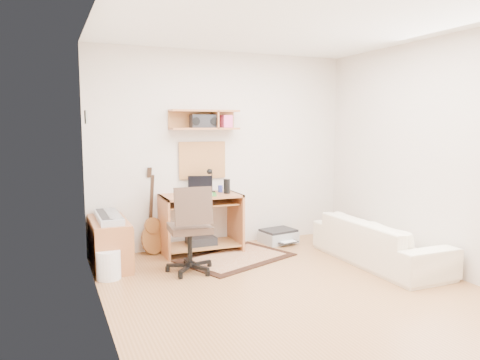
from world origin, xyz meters
name	(u,v)px	position (x,y,z in m)	size (l,w,h in m)	color
floor	(295,292)	(0.00, 0.00, -0.01)	(3.60, 4.00, 0.01)	#A57244
ceiling	(299,19)	(0.00, 0.00, 2.60)	(3.60, 4.00, 0.01)	white
back_wall	(223,150)	(0.00, 2.00, 1.30)	(3.60, 0.01, 2.60)	beige
left_wall	(101,167)	(-1.80, 0.00, 1.30)	(0.01, 4.00, 2.60)	beige
right_wall	(439,155)	(1.80, 0.00, 1.30)	(0.01, 4.00, 2.60)	beige
wall_shelf	(204,120)	(-0.30, 1.88, 1.70)	(0.90, 0.25, 0.26)	#B16B3E
cork_board	(202,160)	(-0.30, 1.98, 1.17)	(0.64, 0.03, 0.49)	tan
wall_photo	(86,117)	(-1.79, 1.50, 1.72)	(0.02, 0.20, 0.15)	#4C8CBF
desk	(201,223)	(-0.41, 1.73, 0.38)	(1.00, 0.55, 0.75)	#B16B3E
laptop	(200,186)	(-0.42, 1.71, 0.87)	(0.31, 0.31, 0.24)	silver
speaker	(227,186)	(-0.07, 1.68, 0.84)	(0.08, 0.08, 0.19)	black
desk_lamp	(212,180)	(-0.21, 1.87, 0.91)	(0.10, 0.10, 0.31)	black
pencil_cup	(220,189)	(-0.10, 1.83, 0.80)	(0.06, 0.06, 0.09)	#343E9C
boombox	(203,121)	(-0.32, 1.87, 1.68)	(0.33, 0.15, 0.17)	black
rug	(236,258)	(-0.11, 1.27, 0.01)	(1.32, 0.88, 0.02)	tan
task_chair	(190,228)	(-0.78, 0.99, 0.50)	(0.51, 0.51, 1.00)	#3A2C22
cabinet	(109,243)	(-1.58, 1.55, 0.28)	(0.40, 0.90, 0.55)	#B16B3E
music_keyboard	(109,217)	(-1.58, 1.55, 0.59)	(0.25, 0.80, 0.07)	#B2B5BA
guitar	(152,211)	(-1.01, 1.86, 0.55)	(0.30, 0.18, 1.11)	#99612F
waste_basket	(109,265)	(-1.65, 1.10, 0.15)	(0.25, 0.25, 0.31)	white
printer	(278,236)	(0.73, 1.76, 0.09)	(0.46, 0.36, 0.18)	#A5A8AA
sofa	(379,234)	(1.38, 0.44, 0.35)	(1.80, 0.53, 0.70)	beige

